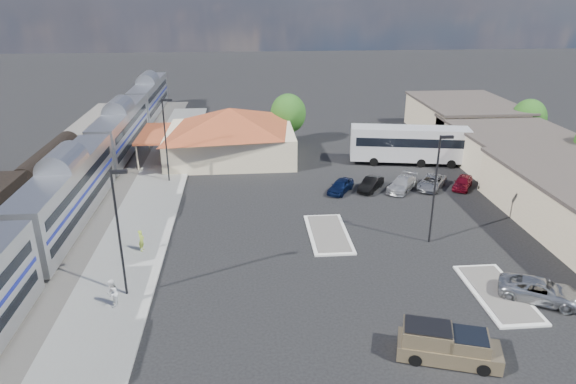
{
  "coord_description": "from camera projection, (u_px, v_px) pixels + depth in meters",
  "views": [
    {
      "loc": [
        -2.7,
        -36.43,
        19.25
      ],
      "look_at": [
        0.84,
        5.0,
        2.8
      ],
      "focal_mm": 32.0,
      "sensor_mm": 36.0,
      "label": 1
    }
  ],
  "objects": [
    {
      "name": "ground",
      "position": [
        283.0,
        248.0,
        41.05
      ],
      "size": [
        280.0,
        280.0,
        0.0
      ],
      "primitive_type": "plane",
      "color": "black",
      "rests_on": "ground"
    },
    {
      "name": "railbed",
      "position": [
        47.0,
        215.0,
        46.78
      ],
      "size": [
        16.0,
        100.0,
        0.12
      ],
      "primitive_type": "cube",
      "color": "#4C4944",
      "rests_on": "ground"
    },
    {
      "name": "platform",
      "position": [
        143.0,
        221.0,
        45.63
      ],
      "size": [
        5.5,
        92.0,
        0.18
      ],
      "primitive_type": "cube",
      "color": "gray",
      "rests_on": "ground"
    },
    {
      "name": "passenger_train",
      "position": [
        68.0,
        195.0,
        43.8
      ],
      "size": [
        3.0,
        104.0,
        5.55
      ],
      "color": "silver",
      "rests_on": "ground"
    },
    {
      "name": "station_depot",
      "position": [
        230.0,
        133.0,
        61.77
      ],
      "size": [
        18.35,
        12.24,
        6.2
      ],
      "color": "beige",
      "rests_on": "ground"
    },
    {
      "name": "buildings_east",
      "position": [
        530.0,
        157.0,
        55.66
      ],
      "size": [
        14.4,
        51.4,
        4.8
      ],
      "color": "#C6B28C",
      "rests_on": "ground"
    },
    {
      "name": "traffic_island_south",
      "position": [
        328.0,
        234.0,
        43.18
      ],
      "size": [
        3.3,
        7.5,
        0.21
      ],
      "color": "silver",
      "rests_on": "ground"
    },
    {
      "name": "traffic_island_north",
      "position": [
        498.0,
        293.0,
        34.71
      ],
      "size": [
        3.3,
        7.5,
        0.21
      ],
      "color": "silver",
      "rests_on": "ground"
    },
    {
      "name": "lamp_plat_s",
      "position": [
        119.0,
        224.0,
        32.66
      ],
      "size": [
        1.08,
        0.25,
        9.0
      ],
      "color": "black",
      "rests_on": "ground"
    },
    {
      "name": "lamp_plat_n",
      "position": [
        166.0,
        134.0,
        53.05
      ],
      "size": [
        1.08,
        0.25,
        9.0
      ],
      "color": "black",
      "rests_on": "ground"
    },
    {
      "name": "lamp_lot",
      "position": [
        437.0,
        181.0,
        40.04
      ],
      "size": [
        1.08,
        0.25,
        9.0
      ],
      "color": "black",
      "rests_on": "ground"
    },
    {
      "name": "tree_east_c",
      "position": [
        529.0,
        118.0,
        66.44
      ],
      "size": [
        4.41,
        4.41,
        6.21
      ],
      "color": "#382314",
      "rests_on": "ground"
    },
    {
      "name": "tree_depot",
      "position": [
        288.0,
        113.0,
        67.6
      ],
      "size": [
        4.71,
        4.71,
        6.63
      ],
      "color": "#382314",
      "rests_on": "ground"
    },
    {
      "name": "pickup_truck",
      "position": [
        449.0,
        345.0,
        28.37
      ],
      "size": [
        5.91,
        3.61,
        1.92
      ],
      "rotation": [
        0.0,
        0.0,
        1.26
      ],
      "color": "#97825D",
      "rests_on": "ground"
    },
    {
      "name": "suv",
      "position": [
        541.0,
        291.0,
        33.85
      ],
      "size": [
        5.81,
        4.7,
        1.47
      ],
      "primitive_type": "imported",
      "rotation": [
        0.0,
        0.0,
        1.06
      ],
      "color": "#A7AAAF",
      "rests_on": "ground"
    },
    {
      "name": "coach_bus",
      "position": [
        409.0,
        143.0,
        60.05
      ],
      "size": [
        13.9,
        5.31,
        4.36
      ],
      "rotation": [
        0.0,
        0.0,
        1.39
      ],
      "color": "white",
      "rests_on": "ground"
    },
    {
      "name": "person_a",
      "position": [
        141.0,
        240.0,
        39.94
      ],
      "size": [
        0.51,
        0.69,
        1.74
      ],
      "primitive_type": "imported",
      "rotation": [
        0.0,
        0.0,
        1.41
      ],
      "color": "#9DB639",
      "rests_on": "platform"
    },
    {
      "name": "person_b",
      "position": [
        112.0,
        293.0,
        32.86
      ],
      "size": [
        0.75,
        0.95,
        1.88
      ],
      "primitive_type": "imported",
      "rotation": [
        0.0,
        0.0,
        -1.53
      ],
      "color": "white",
      "rests_on": "platform"
    },
    {
      "name": "parked_car_a",
      "position": [
        341.0,
        186.0,
        52.06
      ],
      "size": [
        3.55,
        4.19,
        1.36
      ],
      "primitive_type": "imported",
      "rotation": [
        0.0,
        0.0,
        -0.59
      ],
      "color": "#0D1A41",
      "rests_on": "ground"
    },
    {
      "name": "parked_car_b",
      "position": [
        371.0,
        184.0,
        52.59
      ],
      "size": [
        3.48,
        4.15,
        1.34
      ],
      "primitive_type": "imported",
      "rotation": [
        0.0,
        0.0,
        -0.6
      ],
      "color": "black",
      "rests_on": "ground"
    },
    {
      "name": "parked_car_c",
      "position": [
        402.0,
        184.0,
        52.56
      ],
      "size": [
        4.49,
        4.99,
        1.39
      ],
      "primitive_type": "imported",
      "rotation": [
        0.0,
        0.0,
        -0.66
      ],
      "color": "silver",
      "rests_on": "ground"
    },
    {
      "name": "parked_car_d",
      "position": [
        432.0,
        182.0,
        53.11
      ],
      "size": [
        4.45,
        5.04,
        1.29
      ],
      "primitive_type": "imported",
      "rotation": [
        0.0,
        0.0,
        -0.62
      ],
      "color": "gray",
      "rests_on": "ground"
    },
    {
      "name": "parked_car_e",
      "position": [
        463.0,
        182.0,
        53.08
      ],
      "size": [
        3.43,
        4.09,
        1.32
      ],
      "primitive_type": "imported",
      "rotation": [
        0.0,
        0.0,
        -0.58
      ],
      "color": "maroon",
      "rests_on": "ground"
    },
    {
      "name": "parked_car_f",
      "position": [
        491.0,
        180.0,
        53.59
      ],
      "size": [
        3.8,
        4.2,
        1.39
      ],
      "primitive_type": "imported",
      "rotation": [
        0.0,
        0.0,
        -0.68
      ],
      "color": "black",
      "rests_on": "ground"
    }
  ]
}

